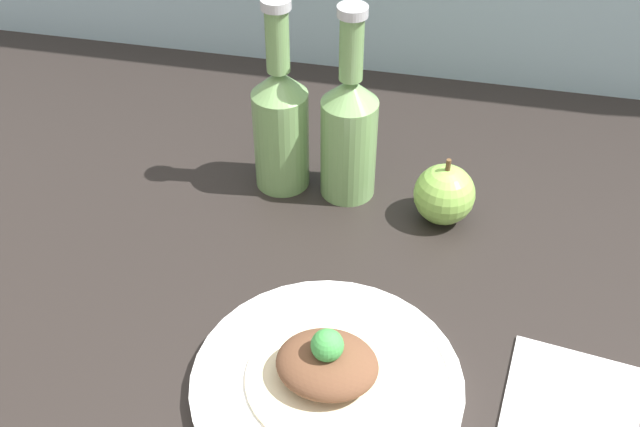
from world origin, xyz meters
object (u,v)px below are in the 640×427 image
Objects in this scene: plate at (327,382)px; cider_bottle_left at (281,122)px; cider_bottle_right at (349,130)px; plated_food at (327,366)px; apple at (444,194)px.

plate is 36.91cm from cider_bottle_left.
plate is 34.64cm from cider_bottle_right.
apple is at bearing 73.25° from plated_food.
apple is (9.07, 30.12, 2.91)cm from plate.
cider_bottle_left is (-13.40, 33.22, 8.88)cm from plate.
plated_food is 36.35cm from cider_bottle_left.
cider_bottle_left is at bearing 172.14° from apple.
plated_food is at bearing -106.75° from apple.
cider_bottle_right is at bearing 97.20° from plated_food.
cider_bottle_left is 2.85× the size of apple.
plate is 1.05× the size of cider_bottle_right.
cider_bottle_left is 1.00× the size of cider_bottle_right.
plated_food is 1.78× the size of apple.
apple is at bearing -7.86° from cider_bottle_left.
cider_bottle_right reaches higher than plate.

